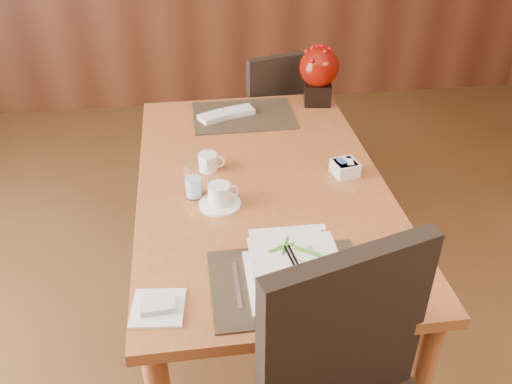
{
  "coord_description": "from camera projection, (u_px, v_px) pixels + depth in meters",
  "views": [
    {
      "loc": [
        -0.25,
        -1.07,
        1.82
      ],
      "look_at": [
        -0.05,
        0.35,
        0.87
      ],
      "focal_mm": 38.0,
      "sensor_mm": 36.0,
      "label": 1
    }
  ],
  "objects": [
    {
      "name": "dining_table",
      "position": [
        261.0,
        202.0,
        2.05
      ],
      "size": [
        0.9,
        1.5,
        0.75
      ],
      "color": "#A85D2E",
      "rests_on": "ground"
    },
    {
      "name": "placemat_near",
      "position": [
        289.0,
        282.0,
        1.54
      ],
      "size": [
        0.45,
        0.33,
        0.01
      ],
      "primitive_type": "cube",
      "color": "black",
      "rests_on": "dining_table"
    },
    {
      "name": "placemat_far",
      "position": [
        243.0,
        115.0,
        2.45
      ],
      "size": [
        0.45,
        0.33,
        0.01
      ],
      "primitive_type": "cube",
      "color": "black",
      "rests_on": "dining_table"
    },
    {
      "name": "soup_setting",
      "position": [
        293.0,
        268.0,
        1.52
      ],
      "size": [
        0.27,
        0.27,
        0.11
      ],
      "rotation": [
        0.0,
        0.0,
        -0.01
      ],
      "color": "white",
      "rests_on": "dining_table"
    },
    {
      "name": "coffee_cup",
      "position": [
        220.0,
        197.0,
        1.85
      ],
      "size": [
        0.15,
        0.15,
        0.08
      ],
      "rotation": [
        0.0,
        0.0,
        0.15
      ],
      "color": "white",
      "rests_on": "dining_table"
    },
    {
      "name": "water_glass",
      "position": [
        193.0,
        179.0,
        1.87
      ],
      "size": [
        0.08,
        0.08,
        0.14
      ],
      "primitive_type": "cylinder",
      "rotation": [
        0.0,
        0.0,
        -0.43
      ],
      "color": "white",
      "rests_on": "dining_table"
    },
    {
      "name": "creamer_jug",
      "position": [
        208.0,
        162.0,
        2.04
      ],
      "size": [
        0.11,
        0.11,
        0.07
      ],
      "primitive_type": null,
      "rotation": [
        0.0,
        0.0,
        -0.17
      ],
      "color": "white",
      "rests_on": "dining_table"
    },
    {
      "name": "sugar_caddy",
      "position": [
        345.0,
        168.0,
        2.02
      ],
      "size": [
        0.1,
        0.1,
        0.05
      ],
      "primitive_type": "cube",
      "rotation": [
        0.0,
        0.0,
        0.21
      ],
      "color": "white",
      "rests_on": "dining_table"
    },
    {
      "name": "berry_decor",
      "position": [
        319.0,
        72.0,
        2.48
      ],
      "size": [
        0.18,
        0.18,
        0.27
      ],
      "rotation": [
        0.0,
        0.0,
        -0.16
      ],
      "color": "black",
      "rests_on": "dining_table"
    },
    {
      "name": "napkins_far",
      "position": [
        228.0,
        113.0,
        2.43
      ],
      "size": [
        0.27,
        0.17,
        0.02
      ],
      "primitive_type": null,
      "rotation": [
        0.0,
        0.0,
        0.36
      ],
      "color": "silver",
      "rests_on": "dining_table"
    },
    {
      "name": "bread_plate",
      "position": [
        158.0,
        308.0,
        1.46
      ],
      "size": [
        0.16,
        0.16,
        0.01
      ],
      "primitive_type": "cube",
      "rotation": [
        0.0,
        0.0,
        -0.11
      ],
      "color": "white",
      "rests_on": "dining_table"
    },
    {
      "name": "far_chair",
      "position": [
        275.0,
        120.0,
        2.94
      ],
      "size": [
        0.52,
        0.53,
        0.92
      ],
      "rotation": [
        0.0,
        0.0,
        3.41
      ],
      "color": "black",
      "rests_on": "ground"
    }
  ]
}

